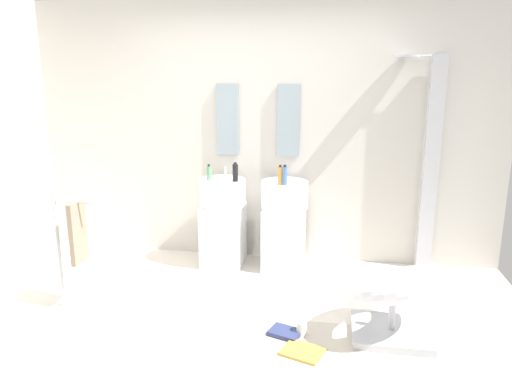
# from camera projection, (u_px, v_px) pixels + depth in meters

# --- Properties ---
(ground_plane) EXTENTS (4.80, 3.60, 0.04)m
(ground_plane) POSITION_uv_depth(u_px,v_px,m) (224.00, 335.00, 3.55)
(ground_plane) COLOR silver
(rear_partition) EXTENTS (4.80, 0.10, 2.60)m
(rear_partition) POSITION_uv_depth(u_px,v_px,m) (259.00, 133.00, 4.83)
(rear_partition) COLOR beige
(rear_partition) RESTS_ON ground_plane
(pedestal_sink_left) EXTENTS (0.45, 0.45, 0.98)m
(pedestal_sink_left) POSITION_uv_depth(u_px,v_px,m) (223.00, 220.00, 4.74)
(pedestal_sink_left) COLOR white
(pedestal_sink_left) RESTS_ON ground_plane
(pedestal_sink_right) EXTENTS (0.45, 0.45, 0.98)m
(pedestal_sink_right) POSITION_uv_depth(u_px,v_px,m) (284.00, 223.00, 4.64)
(pedestal_sink_right) COLOR white
(pedestal_sink_right) RESTS_ON ground_plane
(vanity_mirror_left) EXTENTS (0.22, 0.03, 0.70)m
(vanity_mirror_left) POSITION_uv_depth(u_px,v_px,m) (228.00, 120.00, 4.78)
(vanity_mirror_left) COLOR #8C9EA8
(vanity_mirror_right) EXTENTS (0.22, 0.03, 0.70)m
(vanity_mirror_right) POSITION_uv_depth(u_px,v_px,m) (288.00, 121.00, 4.68)
(vanity_mirror_right) COLOR #8C9EA8
(shower_column) EXTENTS (0.49, 0.24, 2.05)m
(shower_column) POSITION_uv_depth(u_px,v_px,m) (430.00, 161.00, 4.50)
(shower_column) COLOR #B7BABF
(shower_column) RESTS_ON ground_plane
(lounge_chair) EXTENTS (1.10, 1.10, 0.65)m
(lounge_chair) POSITION_uv_depth(u_px,v_px,m) (394.00, 292.00, 3.42)
(lounge_chair) COLOR #B7BABF
(lounge_chair) RESTS_ON ground_plane
(towel_rack) EXTENTS (0.37, 0.22, 0.95)m
(towel_rack) POSITION_uv_depth(u_px,v_px,m) (75.00, 235.00, 3.79)
(towel_rack) COLOR #B7BABF
(towel_rack) RESTS_ON ground_plane
(area_rug) EXTENTS (0.91, 0.68, 0.01)m
(area_rug) POSITION_uv_depth(u_px,v_px,m) (302.00, 345.00, 3.37)
(area_rug) COLOR beige
(area_rug) RESTS_ON ground_plane
(magazine_navy) EXTENTS (0.27, 0.23, 0.03)m
(magazine_navy) POSITION_uv_depth(u_px,v_px,m) (285.00, 333.00, 3.50)
(magazine_navy) COLOR navy
(magazine_navy) RESTS_ON area_rug
(magazine_ochre) EXTENTS (0.33, 0.30, 0.02)m
(magazine_ochre) POSITION_uv_depth(u_px,v_px,m) (302.00, 352.00, 3.27)
(magazine_ochre) COLOR gold
(magazine_ochre) RESTS_ON area_rug
(coffee_mug) EXTENTS (0.07, 0.07, 0.10)m
(coffee_mug) POSITION_uv_depth(u_px,v_px,m) (301.00, 329.00, 3.49)
(coffee_mug) COLOR white
(coffee_mug) RESTS_ON area_rug
(soap_bottle_green) EXTENTS (0.04, 0.04, 0.15)m
(soap_bottle_green) POSITION_uv_depth(u_px,v_px,m) (209.00, 173.00, 4.58)
(soap_bottle_green) COLOR #59996B
(soap_bottle_green) RESTS_ON pedestal_sink_left
(soap_bottle_amber) EXTENTS (0.05, 0.05, 0.18)m
(soap_bottle_amber) POSITION_uv_depth(u_px,v_px,m) (280.00, 176.00, 4.38)
(soap_bottle_amber) COLOR #C68C38
(soap_bottle_amber) RESTS_ON pedestal_sink_right
(soap_bottle_black) EXTENTS (0.05, 0.05, 0.18)m
(soap_bottle_black) POSITION_uv_depth(u_px,v_px,m) (235.00, 173.00, 4.53)
(soap_bottle_black) COLOR black
(soap_bottle_black) RESTS_ON pedestal_sink_left
(soap_bottle_blue) EXTENTS (0.05, 0.05, 0.19)m
(soap_bottle_blue) POSITION_uv_depth(u_px,v_px,m) (285.00, 176.00, 4.37)
(soap_bottle_blue) COLOR #4C72B7
(soap_bottle_blue) RESTS_ON pedestal_sink_right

